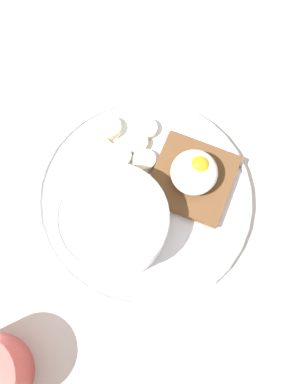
% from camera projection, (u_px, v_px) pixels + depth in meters
% --- Properties ---
extents(ground_plane, '(1.20, 1.20, 0.02)m').
position_uv_depth(ground_plane, '(144.00, 201.00, 0.56)').
color(ground_plane, beige).
rests_on(ground_plane, ground).
extents(plate, '(0.28, 0.28, 0.02)m').
position_uv_depth(plate, '(144.00, 197.00, 0.55)').
color(plate, white).
rests_on(plate, ground_plane).
extents(oatmeal_bowl, '(0.13, 0.13, 0.06)m').
position_uv_depth(oatmeal_bowl, '(113.00, 222.00, 0.50)').
color(oatmeal_bowl, white).
rests_on(oatmeal_bowl, plate).
extents(toast_slice, '(0.11, 0.11, 0.02)m').
position_uv_depth(toast_slice, '(192.00, 179.00, 0.54)').
color(toast_slice, brown).
rests_on(toast_slice, plate).
extents(poached_egg, '(0.06, 0.06, 0.04)m').
position_uv_depth(poached_egg, '(195.00, 172.00, 0.52)').
color(poached_egg, white).
rests_on(poached_egg, toast_slice).
extents(banana_slice_front, '(0.04, 0.04, 0.01)m').
position_uv_depth(banana_slice_front, '(137.00, 143.00, 0.56)').
color(banana_slice_front, beige).
rests_on(banana_slice_front, plate).
extents(banana_slice_left, '(0.05, 0.05, 0.02)m').
position_uv_depth(banana_slice_left, '(118.00, 156.00, 0.55)').
color(banana_slice_left, '#F1E3C1').
rests_on(banana_slice_left, plate).
extents(banana_slice_back, '(0.04, 0.04, 0.01)m').
position_uv_depth(banana_slice_back, '(147.00, 129.00, 0.57)').
color(banana_slice_back, beige).
rests_on(banana_slice_back, plate).
extents(banana_slice_right, '(0.04, 0.04, 0.01)m').
position_uv_depth(banana_slice_right, '(110.00, 128.00, 0.57)').
color(banana_slice_right, '#F0E7BA').
rests_on(banana_slice_right, plate).
extents(banana_slice_inner, '(0.04, 0.04, 0.02)m').
position_uv_depth(banana_slice_inner, '(144.00, 161.00, 0.55)').
color(banana_slice_inner, beige).
rests_on(banana_slice_inner, plate).
extents(banana_slice_outer, '(0.04, 0.04, 0.01)m').
position_uv_depth(banana_slice_outer, '(101.00, 149.00, 0.56)').
color(banana_slice_outer, '#F2E8B0').
rests_on(banana_slice_outer, plate).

